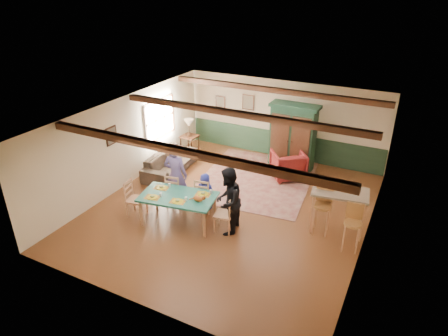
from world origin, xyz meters
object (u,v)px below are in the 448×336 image
at_px(armchair, 288,165).
at_px(bar_stool_left, 322,211).
at_px(dining_chair_far_left, 175,190).
at_px(bar_stool_right, 352,229).
at_px(end_table, 190,144).
at_px(table_lamp, 189,128).
at_px(person_child, 205,192).
at_px(dining_chair_end_right, 224,213).
at_px(person_man, 176,175).
at_px(sofa, 170,162).
at_px(person_woman, 228,201).
at_px(armoire, 293,137).
at_px(counter_table, 338,211).
at_px(cat, 198,198).
at_px(dining_chair_end_left, 136,199).
at_px(dining_table, 179,209).
at_px(dining_chair_far_right, 204,194).

height_order(armchair, bar_stool_left, bar_stool_left).
height_order(dining_chair_far_left, bar_stool_right, bar_stool_right).
bearing_deg(end_table, table_lamp, 0.00).
bearing_deg(person_child, dining_chair_far_left, 5.71).
distance_m(armchair, table_lamp, 3.81).
bearing_deg(dining_chair_end_right, table_lamp, -148.58).
bearing_deg(person_man, sofa, -60.60).
bearing_deg(person_child, person_woman, 136.74).
distance_m(person_woman, armoire, 4.21).
bearing_deg(dining_chair_far_left, person_woman, 156.43).
bearing_deg(dining_chair_end_right, counter_table, 107.95).
distance_m(dining_chair_end_right, bar_stool_left, 2.40).
xyz_separation_m(armoire, armchair, (0.13, -0.70, -0.65)).
height_order(table_lamp, counter_table, table_lamp).
distance_m(armchair, bar_stool_right, 3.79).
bearing_deg(bar_stool_right, table_lamp, 145.94).
bearing_deg(cat, dining_chair_end_right, 9.46).
bearing_deg(person_man, armoire, -129.49).
distance_m(dining_chair_far_left, sofa, 2.17).
distance_m(dining_chair_end_left, person_child, 1.84).
relative_size(dining_table, bar_stool_right, 1.66).
bearing_deg(bar_stool_left, dining_table, -166.75).
xyz_separation_m(person_man, armchair, (2.22, 2.96, -0.46)).
bearing_deg(person_woman, dining_chair_far_right, -130.27).
bearing_deg(dining_chair_far_right, counter_table, -178.17).
distance_m(dining_table, bar_stool_right, 4.25).
height_order(cat, armchair, cat).
xyz_separation_m(person_woman, cat, (-0.71, -0.23, 0.02)).
height_order(person_man, cat, person_man).
height_order(cat, end_table, cat).
bearing_deg(person_man, dining_chair_end_right, 152.70).
bearing_deg(person_woman, sofa, -133.94).
bearing_deg(sofa, dining_table, -146.72).
distance_m(dining_chair_far_left, counter_table, 4.32).
bearing_deg(bar_stool_right, dining_table, -175.89).
bearing_deg(counter_table, sofa, 171.12).
xyz_separation_m(dining_chair_far_left, person_woman, (1.84, -0.45, 0.37)).
bearing_deg(bar_stool_left, cat, -162.86).
bearing_deg(dining_chair_end_left, cat, -93.37).
bearing_deg(person_child, counter_table, -179.56).
bearing_deg(end_table, dining_table, -62.18).
distance_m(dining_chair_far_left, bar_stool_left, 3.95).
bearing_deg(armoire, sofa, -147.84).
bearing_deg(person_woman, dining_chair_far_left, -113.57).
xyz_separation_m(dining_chair_far_left, dining_chair_far_right, (0.83, 0.14, 0.00)).
height_order(dining_chair_far_right, armchair, dining_chair_far_right).
height_order(dining_chair_far_right, sofa, dining_chair_far_right).
distance_m(person_child, armchair, 3.14).
bearing_deg(person_woman, armoire, 167.01).
bearing_deg(end_table, dining_chair_far_left, -64.77).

